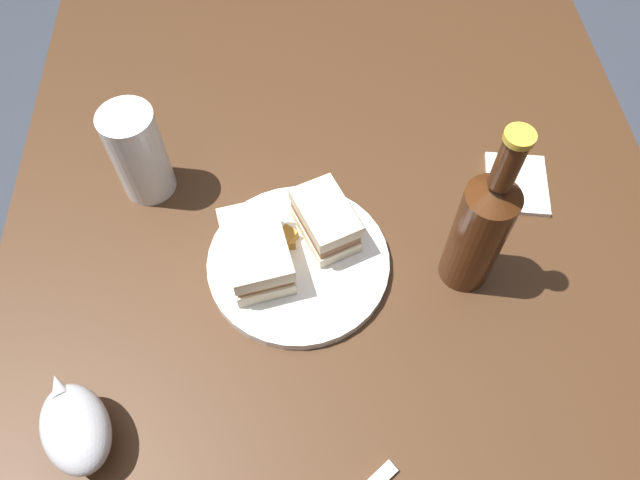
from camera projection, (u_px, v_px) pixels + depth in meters
ground_plane at (332, 389)px, 1.46m from camera, size 6.00×6.00×0.00m
dining_table at (335, 333)px, 1.16m from camera, size 1.21×0.98×0.71m
plate at (298, 263)px, 0.83m from camera, size 0.25×0.25×0.02m
sandwich_half_left at (326, 223)px, 0.81m from camera, size 0.12×0.10×0.06m
sandwich_half_right at (256, 251)px, 0.79m from camera, size 0.14×0.10×0.06m
potato_wedge_front at (274, 245)px, 0.82m from camera, size 0.03×0.05×0.02m
potato_wedge_middle at (248, 235)px, 0.83m from camera, size 0.04×0.04×0.02m
potato_wedge_back at (253, 232)px, 0.83m from camera, size 0.03×0.05×0.02m
potato_wedge_left_edge at (257, 230)px, 0.83m from camera, size 0.03×0.05×0.02m
potato_wedge_right_edge at (276, 241)px, 0.82m from camera, size 0.02×0.05×0.02m
potato_wedge_stray at (283, 241)px, 0.82m from camera, size 0.05×0.05×0.02m
pint_glass at (140, 158)px, 0.85m from camera, size 0.08×0.08×0.15m
gravy_boat at (75, 428)px, 0.67m from camera, size 0.13×0.12×0.07m
cider_bottle at (481, 228)px, 0.73m from camera, size 0.07×0.07×0.28m
napkin at (517, 184)px, 0.90m from camera, size 0.12×0.11×0.01m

